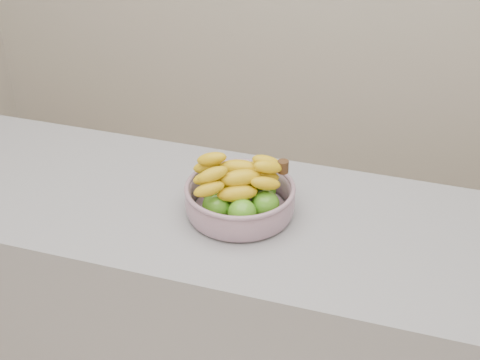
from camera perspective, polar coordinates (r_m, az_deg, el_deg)
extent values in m
cube|color=gray|center=(2.02, -0.08, -13.33)|extent=(2.00, 0.60, 0.90)
cylinder|color=#A2ABC2|center=(1.73, 0.00, -2.66)|extent=(0.24, 0.24, 0.01)
torus|color=#A2ABC2|center=(1.69, 0.00, -0.67)|extent=(0.28, 0.28, 0.01)
sphere|color=#3E9B1A|center=(1.65, 0.17, -2.84)|extent=(0.07, 0.07, 0.07)
sphere|color=#3E9B1A|center=(1.68, 2.16, -2.07)|extent=(0.07, 0.07, 0.07)
sphere|color=#3E9B1A|center=(1.74, 1.93, -0.78)|extent=(0.07, 0.07, 0.07)
sphere|color=#3E9B1A|center=(1.76, -0.15, -0.23)|extent=(0.07, 0.07, 0.07)
sphere|color=#3E9B1A|center=(1.73, -2.09, -0.92)|extent=(0.07, 0.07, 0.07)
sphere|color=#3E9B1A|center=(1.67, -2.00, -2.23)|extent=(0.07, 0.07, 0.07)
ellipsoid|color=yellow|center=(1.64, -0.22, -1.14)|extent=(0.18, 0.12, 0.04)
ellipsoid|color=yellow|center=(1.68, -0.32, -0.30)|extent=(0.18, 0.10, 0.04)
ellipsoid|color=yellow|center=(1.72, -0.41, 0.49)|extent=(0.18, 0.08, 0.04)
ellipsoid|color=yellow|center=(1.64, 0.06, 0.19)|extent=(0.17, 0.13, 0.04)
ellipsoid|color=yellow|center=(1.68, -0.06, 1.06)|extent=(0.18, 0.07, 0.04)
cylinder|color=#3D2513|center=(1.67, 3.70, 1.15)|extent=(0.03, 0.03, 0.03)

